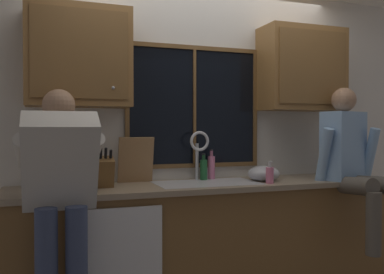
% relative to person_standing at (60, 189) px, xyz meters
% --- Properties ---
extents(back_wall, '(5.34, 0.12, 2.55)m').
position_rel_person_standing_xyz_m(back_wall, '(1.12, 0.70, 0.30)').
color(back_wall, silver).
rests_on(back_wall, floor).
extents(window_glass, '(1.10, 0.02, 0.95)m').
position_rel_person_standing_xyz_m(window_glass, '(1.10, 0.63, 0.55)').
color(window_glass, black).
extents(window_frame_top, '(1.17, 0.02, 0.04)m').
position_rel_person_standing_xyz_m(window_frame_top, '(1.10, 0.62, 1.04)').
color(window_frame_top, brown).
extents(window_frame_bottom, '(1.17, 0.02, 0.04)m').
position_rel_person_standing_xyz_m(window_frame_bottom, '(1.10, 0.62, 0.06)').
color(window_frame_bottom, brown).
extents(window_frame_left, '(0.03, 0.02, 0.95)m').
position_rel_person_standing_xyz_m(window_frame_left, '(0.53, 0.62, 0.55)').
color(window_frame_left, brown).
extents(window_frame_right, '(0.03, 0.02, 0.95)m').
position_rel_person_standing_xyz_m(window_frame_right, '(1.67, 0.62, 0.55)').
color(window_frame_right, brown).
extents(window_mullion_center, '(0.02, 0.02, 0.95)m').
position_rel_person_standing_xyz_m(window_mullion_center, '(1.10, 0.62, 0.55)').
color(window_mullion_center, brown).
extents(lower_cabinet_run, '(2.94, 0.58, 0.88)m').
position_rel_person_standing_xyz_m(lower_cabinet_run, '(1.12, 0.35, -0.53)').
color(lower_cabinet_run, brown).
rests_on(lower_cabinet_run, floor).
extents(countertop, '(3.00, 0.62, 0.04)m').
position_rel_person_standing_xyz_m(countertop, '(1.12, 0.33, -0.07)').
color(countertop, gray).
rests_on(countertop, lower_cabinet_run).
extents(dishwasher_front, '(0.60, 0.02, 0.74)m').
position_rel_person_standing_xyz_m(dishwasher_front, '(0.35, 0.03, -0.52)').
color(dishwasher_front, white).
extents(upper_cabinet_left, '(0.74, 0.36, 0.72)m').
position_rel_person_standing_xyz_m(upper_cabinet_left, '(0.15, 0.47, 0.89)').
color(upper_cabinet_left, olive).
extents(upper_cabinet_right, '(0.74, 0.36, 0.72)m').
position_rel_person_standing_xyz_m(upper_cabinet_right, '(2.05, 0.47, 0.89)').
color(upper_cabinet_right, olive).
extents(sink, '(0.80, 0.46, 0.21)m').
position_rel_person_standing_xyz_m(sink, '(1.10, 0.34, -0.15)').
color(sink, '#B7B7BC').
rests_on(sink, lower_cabinet_run).
extents(faucet, '(0.18, 0.09, 0.40)m').
position_rel_person_standing_xyz_m(faucet, '(1.11, 0.52, 0.20)').
color(faucet, silver).
rests_on(faucet, countertop).
extents(person_standing, '(0.53, 0.67, 1.60)m').
position_rel_person_standing_xyz_m(person_standing, '(0.00, 0.00, 0.00)').
color(person_standing, '#384260').
rests_on(person_standing, floor).
extents(person_sitting_on_counter, '(0.54, 0.66, 1.26)m').
position_rel_person_standing_xyz_m(person_sitting_on_counter, '(2.25, 0.07, 0.13)').
color(person_sitting_on_counter, '#595147').
rests_on(person_sitting_on_counter, countertop).
extents(knife_block, '(0.12, 0.18, 0.32)m').
position_rel_person_standing_xyz_m(knife_block, '(0.32, 0.34, 0.05)').
color(knife_block, brown).
rests_on(knife_block, countertop).
extents(cutting_board, '(0.27, 0.09, 0.36)m').
position_rel_person_standing_xyz_m(cutting_board, '(0.59, 0.55, 0.12)').
color(cutting_board, '#997047').
rests_on(cutting_board, countertop).
extents(mixing_bowl, '(0.26, 0.26, 0.13)m').
position_rel_person_standing_xyz_m(mixing_bowl, '(1.58, 0.31, 0.00)').
color(mixing_bowl, '#B7B7BC').
rests_on(mixing_bowl, countertop).
extents(soap_dispenser, '(0.06, 0.07, 0.17)m').
position_rel_person_standing_xyz_m(soap_dispenser, '(1.54, 0.14, 0.01)').
color(soap_dispenser, pink).
rests_on(soap_dispenser, countertop).
extents(bottle_green_glass, '(0.06, 0.06, 0.22)m').
position_rel_person_standing_xyz_m(bottle_green_glass, '(1.14, 0.52, 0.03)').
color(bottle_green_glass, '#1E592D').
rests_on(bottle_green_glass, countertop).
extents(bottle_tall_clear, '(0.06, 0.06, 0.25)m').
position_rel_person_standing_xyz_m(bottle_tall_clear, '(1.23, 0.56, 0.05)').
color(bottle_tall_clear, pink).
rests_on(bottle_tall_clear, countertop).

